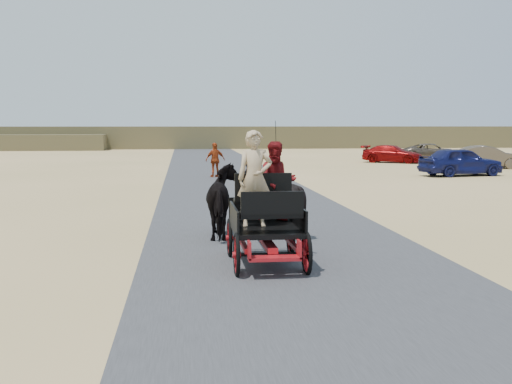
{
  "coord_description": "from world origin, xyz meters",
  "views": [
    {
      "loc": [
        -2.14,
        -9.59,
        2.62
      ],
      "look_at": [
        -0.6,
        3.8,
        1.2
      ],
      "focal_mm": 45.0,
      "sensor_mm": 36.0,
      "label": 1
    }
  ],
  "objects": [
    {
      "name": "pedestrian",
      "position": [
        -0.52,
        22.33,
        0.86
      ],
      "size": [
        1.09,
        0.72,
        1.73
      ],
      "primitive_type": "imported",
      "rotation": [
        0.0,
        0.0,
        3.47
      ],
      "color": "#993411",
      "rests_on": "ground"
    },
    {
      "name": "car_a",
      "position": [
        12.02,
        21.78,
        0.73
      ],
      "size": [
        4.55,
        2.5,
        1.47
      ],
      "primitive_type": "imported",
      "rotation": [
        0.0,
        0.0,
        1.76
      ],
      "color": "navy",
      "rests_on": "ground"
    },
    {
      "name": "passenger_woman",
      "position": [
        -0.3,
        2.8,
        1.51
      ],
      "size": [
        0.77,
        0.6,
        1.58
      ],
      "primitive_type": "imported",
      "color": "#660C0F",
      "rests_on": "carriage"
    },
    {
      "name": "horse_left",
      "position": [
        -1.15,
        5.2,
        0.85
      ],
      "size": [
        0.91,
        2.01,
        1.7
      ],
      "primitive_type": "imported",
      "rotation": [
        0.0,
        0.0,
        3.14
      ],
      "color": "black",
      "rests_on": "ground"
    },
    {
      "name": "carriage",
      "position": [
        -0.6,
        2.2,
        0.36
      ],
      "size": [
        1.3,
        2.4,
        0.72
      ],
      "primitive_type": null,
      "color": "black",
      "rests_on": "ground"
    },
    {
      "name": "ground",
      "position": [
        0.0,
        0.0,
        0.0
      ],
      "size": [
        140.0,
        140.0,
        0.0
      ],
      "primitive_type": "plane",
      "color": "tan"
    },
    {
      "name": "car_b",
      "position": [
        15.98,
        26.96,
        0.67
      ],
      "size": [
        4.26,
        2.01,
        1.35
      ],
      "primitive_type": "imported",
      "rotation": [
        0.0,
        0.0,
        1.42
      ],
      "color": "brown",
      "rests_on": "ground"
    },
    {
      "name": "car_d",
      "position": [
        16.36,
        36.29,
        0.6
      ],
      "size": [
        4.69,
        3.04,
        1.2
      ],
      "primitive_type": "imported",
      "rotation": [
        0.0,
        0.0,
        1.31
      ],
      "color": "brown",
      "rests_on": "ground"
    },
    {
      "name": "car_c",
      "position": [
        12.21,
        33.12,
        0.6
      ],
      "size": [
        4.38,
        3.71,
        1.2
      ],
      "primitive_type": "imported",
      "rotation": [
        0.0,
        0.0,
        0.98
      ],
      "color": "maroon",
      "rests_on": "ground"
    },
    {
      "name": "road",
      "position": [
        0.0,
        0.0,
        0.01
      ],
      "size": [
        6.0,
        140.0,
        0.01
      ],
      "primitive_type": "cube",
      "color": "#38383A",
      "rests_on": "ground"
    },
    {
      "name": "driver_man",
      "position": [
        -0.8,
        2.25,
        1.62
      ],
      "size": [
        0.66,
        0.43,
        1.8
      ],
      "primitive_type": "imported",
      "color": "tan",
      "rests_on": "carriage"
    },
    {
      "name": "horse_right",
      "position": [
        -0.05,
        5.2,
        0.85
      ],
      "size": [
        1.37,
        1.54,
        1.7
      ],
      "primitive_type": "imported",
      "rotation": [
        0.0,
        0.0,
        3.14
      ],
      "color": "black",
      "rests_on": "ground"
    },
    {
      "name": "ridge_far",
      "position": [
        0.0,
        62.0,
        1.2
      ],
      "size": [
        140.0,
        6.0,
        2.4
      ],
      "primitive_type": "cube",
      "color": "brown",
      "rests_on": "ground"
    }
  ]
}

